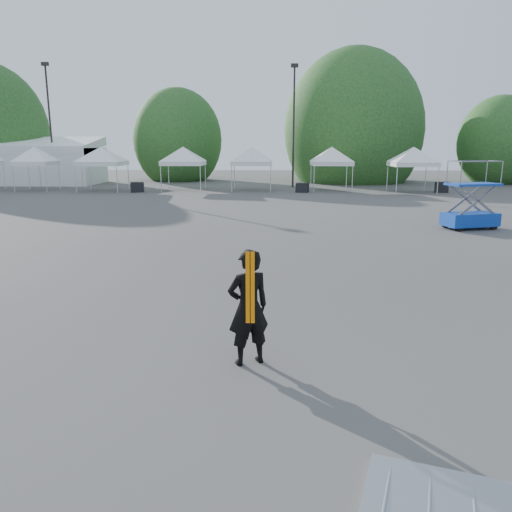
{
  "coord_description": "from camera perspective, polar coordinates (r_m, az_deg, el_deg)",
  "views": [
    {
      "loc": [
        1.04,
        -10.17,
        3.51
      ],
      "look_at": [
        0.78,
        -0.33,
        1.3
      ],
      "focal_mm": 35.0,
      "sensor_mm": 36.0,
      "label": 1
    }
  ],
  "objects": [
    {
      "name": "crate_mid",
      "position": [
        37.67,
        5.32,
        7.78
      ],
      "size": [
        1.04,
        0.91,
        0.69
      ],
      "primitive_type": "cube",
      "rotation": [
        0.0,
        0.0,
        -0.29
      ],
      "color": "black",
      "rests_on": "ground"
    },
    {
      "name": "man",
      "position": [
        8.02,
        -0.89,
        -5.89
      ],
      "size": [
        0.82,
        0.71,
        1.91
      ],
      "rotation": [
        0.0,
        0.0,
        3.57
      ],
      "color": "black",
      "rests_on": "ground"
    },
    {
      "name": "tree_mid_w",
      "position": [
        50.98,
        -8.92,
        12.97
      ],
      "size": [
        4.16,
        4.16,
        6.33
      ],
      "color": "#382314",
      "rests_on": "ground"
    },
    {
      "name": "scissor_lift",
      "position": [
        22.88,
        23.47,
        6.41
      ],
      "size": [
        2.42,
        1.65,
        2.85
      ],
      "rotation": [
        0.0,
        0.0,
        0.27
      ],
      "color": "#0C35A5",
      "rests_on": "ground"
    },
    {
      "name": "tent_d",
      "position": [
        39.62,
        -8.33,
        11.87
      ],
      "size": [
        4.49,
        4.49,
        3.88
      ],
      "color": "silver",
      "rests_on": "ground"
    },
    {
      "name": "light_pole_west",
      "position": [
        48.15,
        -22.52,
        14.41
      ],
      "size": [
        0.6,
        0.25,
        10.3
      ],
      "color": "black",
      "rests_on": "ground"
    },
    {
      "name": "crate_east",
      "position": [
        39.97,
        20.45,
        7.38
      ],
      "size": [
        1.2,
        1.07,
        0.78
      ],
      "primitive_type": "cube",
      "rotation": [
        0.0,
        0.0,
        -0.35
      ],
      "color": "black",
      "rests_on": "ground"
    },
    {
      "name": "tent_b",
      "position": [
        42.62,
        -23.98,
        10.98
      ],
      "size": [
        3.77,
        3.77,
        3.88
      ],
      "color": "silver",
      "rests_on": "ground"
    },
    {
      "name": "tent_g",
      "position": [
        39.02,
        17.57,
        11.41
      ],
      "size": [
        4.41,
        4.41,
        3.88
      ],
      "color": "silver",
      "rests_on": "ground"
    },
    {
      "name": "tent_e",
      "position": [
        39.02,
        -0.48,
        11.99
      ],
      "size": [
        4.42,
        4.42,
        3.88
      ],
      "color": "silver",
      "rests_on": "ground"
    },
    {
      "name": "marquee",
      "position": [
        50.73,
        -25.89,
        9.67
      ],
      "size": [
        15.0,
        6.25,
        4.23
      ],
      "color": "white",
      "rests_on": "ground"
    },
    {
      "name": "tree_mid_e",
      "position": [
        49.82,
        11.05,
        13.95
      ],
      "size": [
        5.12,
        5.12,
        7.79
      ],
      "color": "#382314",
      "rests_on": "ground"
    },
    {
      "name": "ground",
      "position": [
        10.8,
        -4.12,
        -6.33
      ],
      "size": [
        120.0,
        120.0,
        0.0
      ],
      "primitive_type": "plane",
      "color": "#474442",
      "rests_on": "ground"
    },
    {
      "name": "tent_c",
      "position": [
        40.41,
        -17.27,
        11.46
      ],
      "size": [
        4.64,
        4.64,
        3.88
      ],
      "color": "silver",
      "rests_on": "ground"
    },
    {
      "name": "crate_west",
      "position": [
        38.75,
        -13.41,
        7.67
      ],
      "size": [
        1.09,
        0.93,
        0.75
      ],
      "primitive_type": "cube",
      "rotation": [
        0.0,
        0.0,
        0.21
      ],
      "color": "black",
      "rests_on": "ground"
    },
    {
      "name": "tent_f",
      "position": [
        39.32,
        8.65,
        11.85
      ],
      "size": [
        4.31,
        4.31,
        3.88
      ],
      "color": "silver",
      "rests_on": "ground"
    },
    {
      "name": "light_pole_east",
      "position": [
        42.26,
        4.33,
        15.33
      ],
      "size": [
        0.6,
        0.25,
        9.8
      ],
      "color": "black",
      "rests_on": "ground"
    },
    {
      "name": "tree_far_e",
      "position": [
        51.61,
        26.05,
        11.53
      ],
      "size": [
        3.84,
        3.84,
        5.84
      ],
      "color": "#382314",
      "rests_on": "ground"
    }
  ]
}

